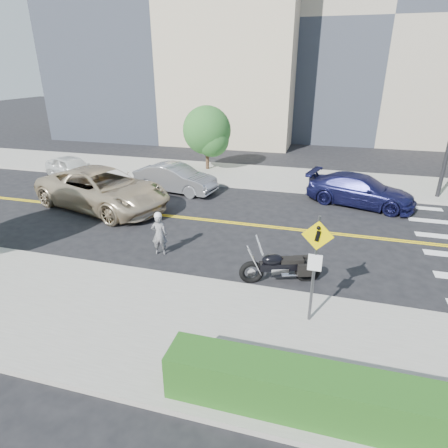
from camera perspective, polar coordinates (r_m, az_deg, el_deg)
name	(u,v)px	position (r m, az deg, el deg)	size (l,w,h in m)	color
ground_plane	(223,222)	(16.80, -0.21, 0.35)	(120.00, 120.00, 0.00)	black
sidewalk_near	(148,322)	(10.66, -11.58, -14.42)	(60.00, 5.00, 0.15)	#9E9B91
sidewalk_far	(255,176)	(23.69, 4.76, 7.27)	(60.00, 5.00, 0.15)	#9E9B91
building_mid	(385,23)	(41.24, 23.29, 26.29)	(18.00, 14.00, 20.00)	#A39984
hedge	(401,412)	(8.28, 25.33, -24.48)	(9.00, 0.90, 1.00)	#235619
pedestrian_sign	(315,260)	(9.71, 13.71, -5.39)	(0.78, 0.08, 3.00)	#4C4C51
motorcyclist	(159,233)	(13.83, -9.84, -1.43)	(0.63, 0.48, 1.66)	#B1B2B6
motorcycle	(281,260)	(12.07, 8.74, -5.40)	(2.57, 0.78, 1.57)	black
suv	(103,189)	(19.08, -17.98, 5.10)	(3.19, 6.92, 1.92)	#C6B391
parked_car_white	(73,169)	(24.61, -22.06, 7.83)	(1.70, 4.23, 1.44)	white
parked_car_silver	(175,178)	(20.86, -7.43, 6.94)	(1.61, 4.62, 1.52)	gray
parked_car_blue	(360,190)	(19.83, 20.04, 4.85)	(2.12, 5.21, 1.51)	#181A49
tree_far_a	(207,130)	(24.60, -2.63, 14.07)	(3.07, 3.07, 4.19)	#382619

